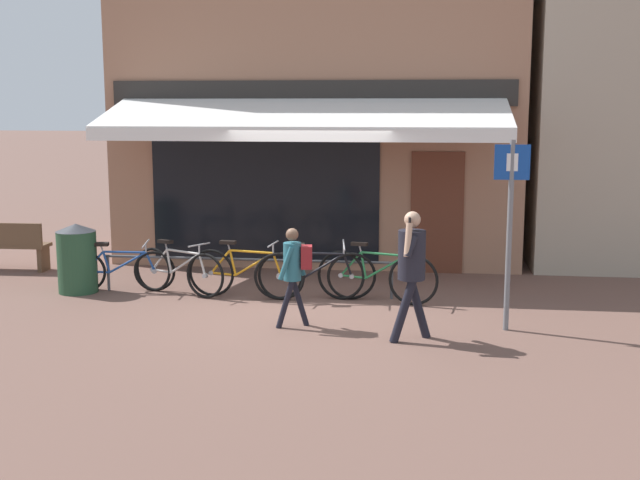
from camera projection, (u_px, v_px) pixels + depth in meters
ground_plane at (297, 311)px, 11.31m from camera, size 160.00×160.00×0.00m
shop_front at (321, 90)px, 15.15m from camera, size 7.35×4.73×6.34m
bike_rack_rail at (247, 263)px, 12.25m from camera, size 4.53×0.04×0.57m
bicycle_blue at (120, 270)px, 12.45m from camera, size 1.72×0.52×0.80m
bicycle_silver at (178, 271)px, 12.27m from camera, size 1.60×0.71×0.83m
bicycle_orange at (246, 273)px, 12.03m from camera, size 1.83×0.52×0.87m
bicycle_black at (315, 275)px, 11.89m from camera, size 1.82×0.52×0.89m
bicycle_green at (376, 276)px, 11.78m from camera, size 1.82×0.54×0.88m
pedestrian_adult at (412, 261)px, 9.77m from camera, size 0.53×0.61×1.62m
pedestrian_child at (295, 265)px, 10.39m from camera, size 0.48×0.41×1.32m
litter_bin at (77, 258)px, 12.40m from camera, size 0.61×0.61×1.08m
parking_sign at (510, 215)px, 10.13m from camera, size 0.44×0.07×2.45m
park_bench at (2, 245)px, 14.02m from camera, size 1.61×0.49×0.87m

